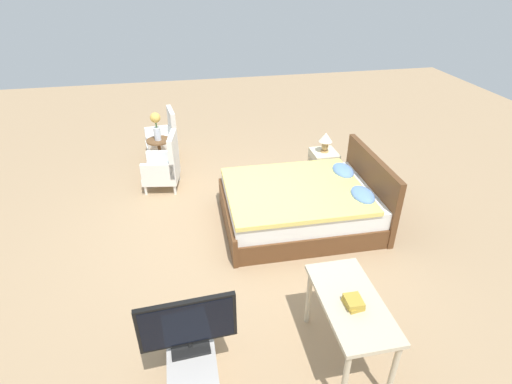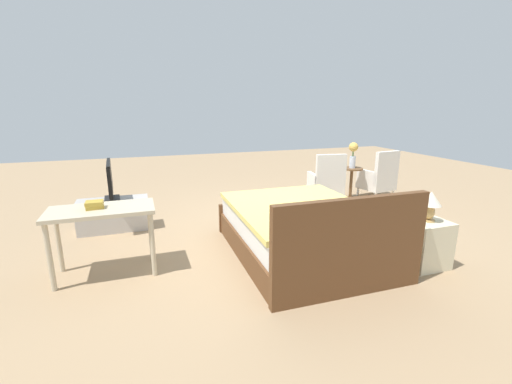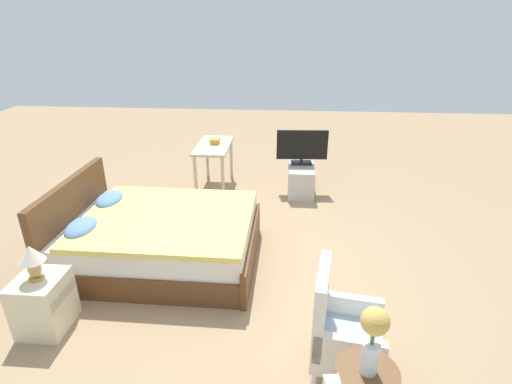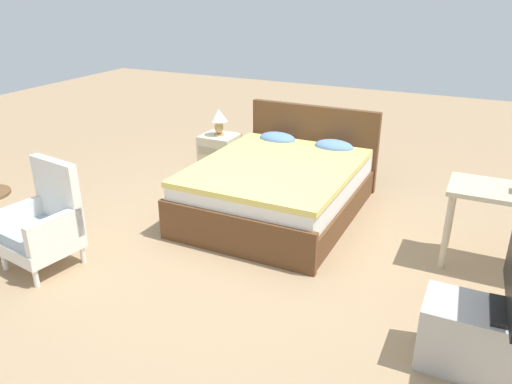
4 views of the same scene
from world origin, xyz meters
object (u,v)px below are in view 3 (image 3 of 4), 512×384
(bed, at_px, (158,238))
(vanity_desk, at_px, (214,151))
(flower_vase, at_px, (373,334))
(tv_flatscreen, at_px, (302,147))
(book_stack, at_px, (215,141))
(table_lamp, at_px, (31,258))
(armchair_by_window_right, at_px, (341,332))
(nightstand, at_px, (44,303))
(tv_stand, at_px, (301,177))

(bed, bearing_deg, vanity_desk, -6.89)
(bed, bearing_deg, flower_vase, -135.29)
(tv_flatscreen, relative_size, book_stack, 4.26)
(tv_flatscreen, bearing_deg, table_lamp, 144.64)
(bed, distance_m, book_stack, 2.31)
(flower_vase, xyz_separation_m, tv_flatscreen, (4.17, 0.30, -0.17))
(armchair_by_window_right, relative_size, nightstand, 1.75)
(tv_flatscreen, bearing_deg, vanity_desk, 89.84)
(bed, relative_size, table_lamp, 6.39)
(table_lamp, xyz_separation_m, book_stack, (3.39, -0.98, 0.02))
(tv_flatscreen, bearing_deg, tv_stand, -176.75)
(book_stack, bearing_deg, bed, 172.92)
(armchair_by_window_right, relative_size, book_stack, 4.93)
(vanity_desk, bearing_deg, table_lamp, 163.91)
(table_lamp, bearing_deg, nightstand, -90.00)
(armchair_by_window_right, xyz_separation_m, flower_vase, (-0.57, -0.07, 0.52))
(flower_vase, xyz_separation_m, vanity_desk, (4.17, 1.69, -0.28))
(bed, distance_m, nightstand, 1.34)
(tv_stand, xyz_separation_m, vanity_desk, (0.01, 1.40, 0.40))
(bed, bearing_deg, nightstand, 148.62)
(table_lamp, xyz_separation_m, tv_stand, (3.32, -2.36, -0.52))
(table_lamp, relative_size, vanity_desk, 0.32)
(bed, xyz_separation_m, flower_vase, (-1.98, -1.96, 0.60))
(vanity_desk, bearing_deg, book_stack, -14.29)
(armchair_by_window_right, xyz_separation_m, book_stack, (3.65, 1.61, 0.39))
(bed, height_order, armchair_by_window_right, bed)
(tv_stand, distance_m, tv_flatscreen, 0.51)
(flower_vase, relative_size, vanity_desk, 0.46)
(bed, bearing_deg, tv_flatscreen, -37.28)
(tv_stand, height_order, book_stack, book_stack)
(nightstand, xyz_separation_m, tv_flatscreen, (3.33, -2.36, 0.47))
(tv_stand, xyz_separation_m, tv_flatscreen, (0.00, 0.00, 0.51))
(bed, relative_size, tv_stand, 2.20)
(armchair_by_window_right, height_order, nightstand, armchair_by_window_right)
(flower_vase, bearing_deg, vanity_desk, 22.12)
(tv_stand, height_order, tv_flatscreen, tv_flatscreen)
(table_lamp, xyz_separation_m, tv_flatscreen, (3.33, -2.36, -0.01))
(armchair_by_window_right, bearing_deg, tv_stand, 3.54)
(vanity_desk, distance_m, book_stack, 0.16)
(table_lamp, distance_m, tv_stand, 4.11)
(nightstand, distance_m, table_lamp, 0.48)
(armchair_by_window_right, distance_m, tv_flatscreen, 3.62)
(armchair_by_window_right, bearing_deg, flower_vase, -172.74)
(tv_stand, bearing_deg, nightstand, 144.63)
(armchair_by_window_right, bearing_deg, book_stack, 23.74)
(nightstand, bearing_deg, book_stack, -16.05)
(bed, distance_m, table_lamp, 1.41)
(tv_stand, bearing_deg, bed, 142.69)
(armchair_by_window_right, bearing_deg, nightstand, 84.07)
(tv_flatscreen, bearing_deg, book_stack, 87.50)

